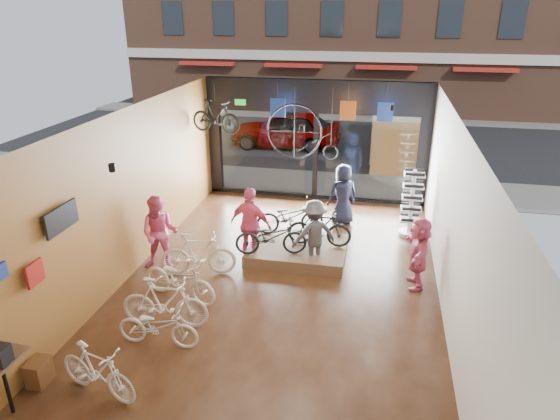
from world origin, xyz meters
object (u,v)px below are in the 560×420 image
(display_bike_right, at_px, (290,217))
(customer_2, at_px, (251,225))
(display_bike_mid, at_px, (319,228))
(customer_5, at_px, (418,253))
(sunglasses_rack, at_px, (412,203))
(display_platform, at_px, (298,251))
(hung_bike, at_px, (216,117))
(customer_1, at_px, (160,233))
(box_truck, at_px, (401,128))
(floor_bike_3, at_px, (165,303))
(display_bike_left, at_px, (271,237))
(floor_bike_2, at_px, (158,326))
(penny_farthing, at_px, (306,134))
(floor_bike_5, at_px, (198,254))
(street_car, at_px, (286,129))
(customer_4, at_px, (343,195))
(customer_3, at_px, (314,234))
(floor_bike_1, at_px, (97,371))
(floor_bike_4, at_px, (180,279))

(display_bike_right, height_order, customer_2, customer_2)
(display_bike_mid, height_order, customer_5, customer_5)
(sunglasses_rack, bearing_deg, display_platform, -132.18)
(customer_5, bearing_deg, hung_bike, -123.31)
(customer_1, distance_m, customer_5, 5.93)
(display_platform, bearing_deg, box_truck, 74.29)
(floor_bike_3, relative_size, customer_5, 1.06)
(display_bike_left, bearing_deg, sunglasses_rack, -67.65)
(display_bike_mid, bearing_deg, floor_bike_2, 148.23)
(box_truck, relative_size, customer_2, 3.57)
(box_truck, distance_m, sunglasses_rack, 7.38)
(sunglasses_rack, distance_m, hung_bike, 5.98)
(floor_bike_3, bearing_deg, box_truck, -23.89)
(customer_2, bearing_deg, hung_bike, -44.04)
(display_bike_right, bearing_deg, penny_farthing, -18.65)
(floor_bike_3, relative_size, floor_bike_5, 1.00)
(display_bike_left, height_order, customer_1, customer_1)
(customer_1, xyz_separation_m, penny_farthing, (2.83, 3.87, 1.59))
(street_car, xyz_separation_m, customer_4, (3.19, -7.96, 0.06))
(display_bike_right, bearing_deg, customer_5, -132.63)
(penny_farthing, bearing_deg, box_truck, 66.65)
(floor_bike_3, height_order, customer_3, customer_3)
(sunglasses_rack, bearing_deg, box_truck, 105.24)
(customer_3, bearing_deg, floor_bike_2, 26.96)
(floor_bike_1, height_order, customer_3, customer_3)
(box_truck, bearing_deg, hung_bike, -128.60)
(floor_bike_5, distance_m, customer_4, 4.73)
(floor_bike_4, height_order, customer_5, customer_5)
(street_car, bearing_deg, hung_bike, -3.95)
(floor_bike_5, height_order, display_bike_right, display_bike_right)
(hung_bike, bearing_deg, customer_5, -105.73)
(display_platform, height_order, hung_bike, hung_bike)
(floor_bike_2, height_order, floor_bike_3, floor_bike_3)
(display_bike_mid, height_order, hung_bike, hung_bike)
(display_bike_right, bearing_deg, box_truck, -35.28)
(street_car, distance_m, floor_bike_5, 11.59)
(street_car, bearing_deg, floor_bike_4, 0.72)
(box_truck, height_order, display_bike_left, box_truck)
(floor_bike_1, relative_size, floor_bike_2, 1.00)
(penny_farthing, relative_size, hung_bike, 1.26)
(floor_bike_3, height_order, display_bike_left, display_bike_left)
(floor_bike_5, xyz_separation_m, display_bike_mid, (2.63, 1.45, 0.25))
(customer_2, xyz_separation_m, penny_farthing, (0.84, 3.04, 1.56))
(display_platform, distance_m, penny_farthing, 3.54)
(customer_3, bearing_deg, display_bike_mid, -128.40)
(box_truck, distance_m, customer_2, 10.34)
(floor_bike_5, height_order, display_platform, floor_bike_5)
(floor_bike_1, xyz_separation_m, customer_5, (5.15, 4.53, 0.36))
(floor_bike_5, bearing_deg, customer_3, -81.77)
(customer_2, height_order, hung_bike, hung_bike)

